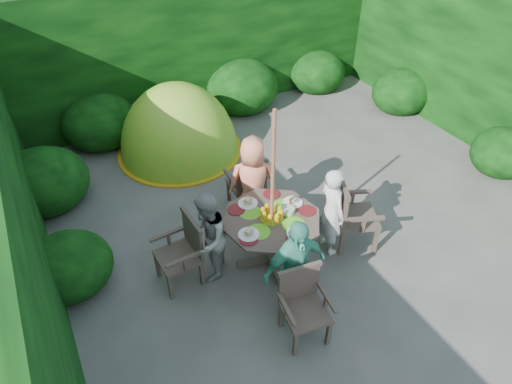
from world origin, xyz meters
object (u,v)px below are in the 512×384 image
garden_chair_back (248,183)px  parasol_pole (272,194)px  garden_chair_left (183,250)px  child_front (295,269)px  patio_table (272,225)px  child_right (331,211)px  child_back (253,182)px  garden_chair_right (351,213)px  dome_tent (181,151)px  garden_chair_front (303,303)px  child_left (208,238)px

garden_chair_back → parasol_pole: bearing=81.6°
garden_chair_left → child_front: bearing=38.7°
parasol_pole → garden_chair_left: 1.27m
patio_table → child_right: child_right is taller
garden_chair_back → child_back: bearing=80.2°
garden_chair_right → child_front: child_front is taller
parasol_pole → child_front: 0.91m
patio_table → garden_chair_right: bearing=-10.7°
child_right → child_front: 1.13m
garden_chair_back → dome_tent: (-0.34, 1.90, -0.45)m
child_front → child_right: bearing=33.1°
garden_chair_back → child_right: bearing=117.6°
garden_chair_front → child_right: 1.38m
child_right → garden_chair_right: bearing=-95.8°
garden_chair_left → garden_chair_front: 1.57m
patio_table → parasol_pole: parasol_pole is taller
parasol_pole → garden_chair_back: (0.23, 1.08, -0.65)m
patio_table → child_left: 0.80m
garden_chair_right → child_right: 0.32m
garden_chair_back → child_right: 1.37m
dome_tent → child_left: bearing=-113.1°
garden_chair_right → garden_chair_back: garden_chair_right is taller
child_back → child_right: bearing=149.6°
dome_tent → patio_table: bearing=-97.5°
child_left → garden_chair_front: bearing=55.6°
parasol_pole → child_right: (0.78, -0.16, -0.46)m
patio_table → child_back: child_back is taller
garden_chair_left → child_back: child_back is taller
garden_chair_right → garden_chair_back: size_ratio=1.15×
child_left → dome_tent: child_left is taller
garden_chair_front → child_right: child_right is taller
garden_chair_right → child_back: bearing=66.0°
garden_chair_front → child_left: size_ratio=0.68×
parasol_pole → garden_chair_front: size_ratio=2.62×
patio_table → garden_chair_right: 1.09m
garden_chair_right → garden_chair_left: (-2.15, 0.44, -0.05)m
child_right → child_back: bearing=35.8°
patio_table → garden_chair_back: size_ratio=1.73×
garden_chair_front → garden_chair_right: bearing=42.1°
parasol_pole → garden_chair_front: parasol_pole is taller
child_left → child_front: 1.13m
child_back → child_left: bearing=59.6°
garden_chair_front → garden_chair_back: bearing=86.1°
garden_chair_left → child_back: (1.24, 0.54, 0.21)m
child_left → patio_table: bearing=110.0°
parasol_pole → child_front: (-0.16, -0.78, -0.43)m
child_left → child_front: (0.62, -0.94, 0.05)m
child_back → child_front: size_ratio=1.02×
child_right → child_left: (-1.57, 0.32, -0.02)m
parasol_pole → child_right: 0.92m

